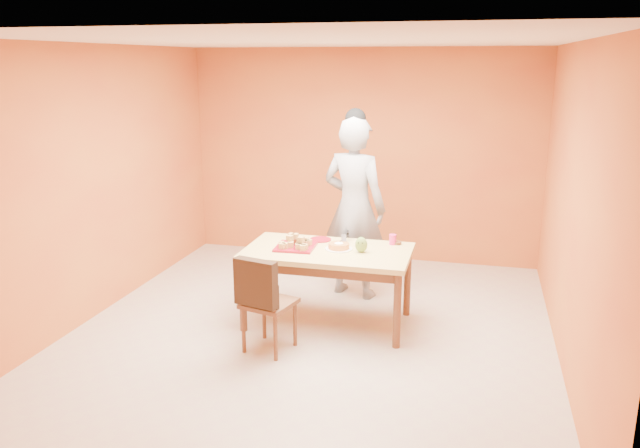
% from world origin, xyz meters
% --- Properties ---
extents(floor, '(5.00, 5.00, 0.00)m').
position_xyz_m(floor, '(0.00, 0.00, 0.00)').
color(floor, beige).
rests_on(floor, ground).
extents(ceiling, '(5.00, 5.00, 0.00)m').
position_xyz_m(ceiling, '(0.00, 0.00, 2.70)').
color(ceiling, white).
rests_on(ceiling, wall_back).
extents(wall_back, '(4.50, 0.00, 4.50)m').
position_xyz_m(wall_back, '(0.00, 2.50, 1.35)').
color(wall_back, '#C5712D').
rests_on(wall_back, floor).
extents(wall_left, '(0.00, 5.00, 5.00)m').
position_xyz_m(wall_left, '(-2.25, 0.00, 1.35)').
color(wall_left, '#C5712D').
rests_on(wall_left, floor).
extents(wall_right, '(0.00, 5.00, 5.00)m').
position_xyz_m(wall_right, '(2.25, 0.00, 1.35)').
color(wall_right, '#C5712D').
rests_on(wall_right, floor).
extents(dining_table, '(1.60, 0.90, 0.76)m').
position_xyz_m(dining_table, '(0.09, 0.26, 0.67)').
color(dining_table, tan).
rests_on(dining_table, floor).
extents(dining_chair, '(0.51, 0.57, 0.90)m').
position_xyz_m(dining_chair, '(-0.27, -0.47, 0.47)').
color(dining_chair, brown).
rests_on(dining_chair, floor).
extents(pastry_pile, '(0.33, 0.33, 0.11)m').
position_xyz_m(pastry_pile, '(-0.22, 0.23, 0.84)').
color(pastry_pile, tan).
rests_on(pastry_pile, pastry_platter).
extents(person, '(0.82, 0.65, 1.98)m').
position_xyz_m(person, '(0.18, 1.10, 0.99)').
color(person, gray).
rests_on(person, floor).
extents(pastry_platter, '(0.39, 0.39, 0.02)m').
position_xyz_m(pastry_platter, '(-0.22, 0.23, 0.77)').
color(pastry_platter, maroon).
rests_on(pastry_platter, dining_table).
extents(red_dinner_plate, '(0.24, 0.24, 0.01)m').
position_xyz_m(red_dinner_plate, '(-0.05, 0.56, 0.77)').
color(red_dinner_plate, maroon).
rests_on(red_dinner_plate, dining_table).
extents(white_cake_plate, '(0.27, 0.27, 0.01)m').
position_xyz_m(white_cake_plate, '(0.20, 0.29, 0.77)').
color(white_cake_plate, white).
rests_on(white_cake_plate, dining_table).
extents(sponge_cake, '(0.22, 0.22, 0.05)m').
position_xyz_m(sponge_cake, '(0.20, 0.29, 0.80)').
color(sponge_cake, orange).
rests_on(sponge_cake, white_cake_plate).
extents(cake_server, '(0.11, 0.26, 0.01)m').
position_xyz_m(cake_server, '(0.21, 0.47, 0.83)').
color(cake_server, silver).
rests_on(cake_server, sponge_cake).
extents(egg_ornament, '(0.12, 0.10, 0.15)m').
position_xyz_m(egg_ornament, '(0.43, 0.25, 0.83)').
color(egg_ornament, olive).
rests_on(egg_ornament, dining_table).
extents(magenta_glass, '(0.07, 0.07, 0.10)m').
position_xyz_m(magenta_glass, '(0.68, 0.59, 0.81)').
color(magenta_glass, '#DB2071').
rests_on(magenta_glass, dining_table).
extents(checker_tin, '(0.12, 0.12, 0.03)m').
position_xyz_m(checker_tin, '(0.72, 0.61, 0.77)').
color(checker_tin, '#391B0F').
rests_on(checker_tin, dining_table).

